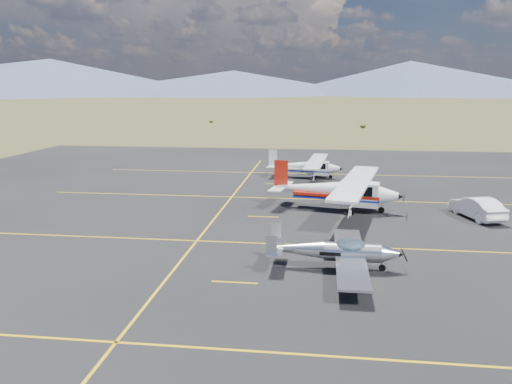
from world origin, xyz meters
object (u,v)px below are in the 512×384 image
(aircraft_low_wing, at_px, (337,251))
(aircraft_plain, at_px, (305,166))
(aircraft_cessna, at_px, (337,189))
(sedan, at_px, (477,207))

(aircraft_low_wing, bearing_deg, aircraft_plain, 95.83)
(aircraft_cessna, bearing_deg, aircraft_low_wing, -80.39)
(aircraft_cessna, height_order, aircraft_plain, aircraft_cessna)
(aircraft_cessna, distance_m, sedan, 8.83)
(aircraft_cessna, height_order, sedan, aircraft_cessna)
(aircraft_cessna, distance_m, aircraft_plain, 12.11)
(aircraft_low_wing, height_order, aircraft_cessna, aircraft_cessna)
(aircraft_low_wing, xyz_separation_m, aircraft_cessna, (0.35, 11.29, 0.57))
(aircraft_low_wing, relative_size, aircraft_plain, 0.83)
(sedan, bearing_deg, aircraft_low_wing, 31.06)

